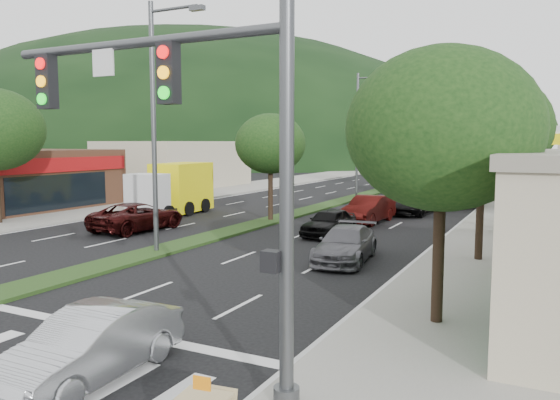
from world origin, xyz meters
The scene contains 24 objects.
sidewalk_right centered at (12.50, 25.00, 0.07)m, with size 5.00×90.00×0.15m, color gray.
sidewalk_left centered at (-13.00, 25.00, 0.07)m, with size 6.00×90.00×0.15m, color gray.
median centered at (0.00, 28.00, 0.06)m, with size 1.60×56.00×0.12m, color #223C15.
traffic_signal centered at (9.03, -1.54, 4.65)m, with size 6.12×0.40×7.00m.
shop_left centered at (-18.46, 15.00, 2.01)m, with size 10.15×12.00×4.00m.
bldg_left_far centered at (-19.00, 34.00, 2.30)m, with size 9.00×14.00×4.60m, color #B4AA8F.
hill_far centered at (-80.00, 110.00, 0.00)m, with size 176.00×132.00×82.00m, color black.
tree_r_a centered at (12.00, 4.00, 4.82)m, with size 4.60×4.60×6.63m.
tree_r_b centered at (12.00, 12.00, 5.04)m, with size 4.80×4.80×6.94m.
tree_r_c centered at (12.00, 20.00, 4.75)m, with size 4.40×4.40×6.48m.
tree_r_d centered at (12.00, 30.00, 5.18)m, with size 5.00×5.00×7.17m.
tree_r_e centered at (12.00, 40.00, 4.89)m, with size 4.60×4.60×6.71m.
tree_med_near centered at (0.00, 18.00, 4.43)m, with size 4.00×4.00×6.02m.
tree_med_far centered at (0.00, 44.00, 5.01)m, with size 4.80×4.80×6.94m.
streetlight_near centered at (0.21, 8.00, 5.58)m, with size 2.60×0.25×10.00m.
streetlight_mid centered at (0.21, 33.00, 5.58)m, with size 2.60×0.25×10.00m.
sedan_silver centered at (6.71, -2.03, 0.67)m, with size 1.43×4.09×1.35m, color #ADAFB5.
suv_maroon centered at (-4.57, 12.08, 0.73)m, with size 2.41×5.23×1.45m, color black.
car_queue_a centered at (4.76, 15.05, 0.66)m, with size 1.57×3.89×1.33m, color black.
car_queue_b centered at (7.43, 10.05, 0.66)m, with size 1.84×4.52×1.31m, color #55545A.
car_queue_c centered at (5.15, 20.05, 0.76)m, with size 1.61×4.61×1.52m, color #480E0C.
car_queue_d centered at (6.37, 25.05, 0.77)m, with size 2.55×5.52×1.53m, color black.
box_truck centered at (-6.75, 18.00, 1.51)m, with size 2.92×6.64×3.20m.
motorhome centered at (8.19, 33.05, 1.78)m, with size 3.45×8.90×3.34m.
Camera 1 is at (14.44, -9.33, 4.52)m, focal length 35.00 mm.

